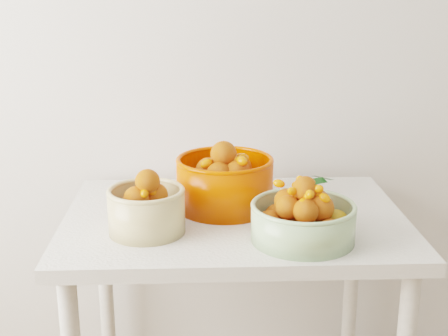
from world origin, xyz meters
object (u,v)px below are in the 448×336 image
Objects in this scene: bowl_cream at (147,208)px; bowl_green at (303,218)px; bowl_orange at (225,181)px; table at (235,245)px.

bowl_cream reaches higher than bowl_green.
bowl_green is at bearing -52.39° from bowl_orange.
bowl_cream is 0.67× the size of bowl_orange.
bowl_orange is at bearing 113.39° from table.
bowl_cream is at bearing 170.31° from bowl_green.
bowl_orange is at bearing 39.91° from bowl_cream.
bowl_cream is (-0.25, -0.12, 0.17)m from table.
bowl_orange reaches higher than bowl_green.
bowl_orange is (-0.20, 0.26, 0.02)m from bowl_green.
bowl_green is 0.85× the size of bowl_orange.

